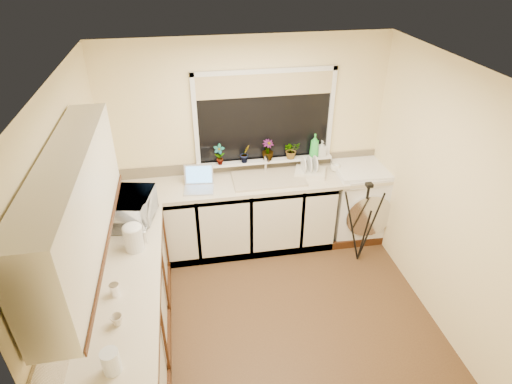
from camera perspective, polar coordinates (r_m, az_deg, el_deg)
The scene contains 34 objects.
floor at distance 4.48m, azimuth 2.06°, elevation -16.30°, with size 3.20×3.20×0.00m, color brown.
ceiling at distance 3.15m, azimuth 2.93°, elevation 15.40°, with size 3.20×3.20×0.00m, color white.
wall_back at distance 4.96m, azimuth -1.22°, elevation 6.43°, with size 3.20×3.20×0.00m, color #FDE6A9.
wall_front at distance 2.63m, azimuth 9.79°, elevation -21.87°, with size 3.20×3.20×0.00m, color #FDE6A9.
wall_left at distance 3.73m, azimuth -22.52°, elevation -5.47°, with size 3.00×3.00×0.00m, color #FDE6A9.
wall_right at distance 4.27m, azimuth 23.92°, elevation -0.91°, with size 3.00×3.00×0.00m, color #FDE6A9.
base_cabinet_back at distance 5.06m, azimuth -4.23°, elevation -3.48°, with size 2.55×0.60×0.86m, color silver.
base_cabinet_left at distance 3.96m, azimuth -16.47°, elevation -17.04°, with size 0.54×2.40×0.86m, color silver.
worktop_back at distance 4.86m, azimuth -0.62°, elevation 1.26°, with size 3.20×0.60×0.04m, color beige.
worktop_left at distance 3.65m, azimuth -17.53°, elevation -12.29°, with size 0.60×2.40×0.04m, color beige.
upper_cabinet at distance 3.02m, azimuth -23.14°, elevation -1.51°, with size 0.28×1.90×0.70m, color silver.
splashback_left at distance 3.55m, azimuth -22.80°, elevation -9.61°, with size 0.02×2.40×0.45m, color beige.
splashback_back at distance 5.06m, azimuth -1.16°, elevation 3.75°, with size 3.20×0.02×0.14m, color beige.
window_glass at distance 4.85m, azimuth 1.14°, elevation 10.01°, with size 1.50×0.02×1.00m, color black.
window_blind at distance 4.70m, azimuth 1.25°, elevation 14.16°, with size 1.50×0.02×0.25m, color tan.
windowsill at distance 5.01m, azimuth 1.20°, elevation 4.29°, with size 1.60×0.14×0.03m, color white.
sink at distance 4.87m, azimuth 1.70°, elevation 1.80°, with size 0.82×0.46×0.03m, color tan.
faucet at distance 4.98m, azimuth 1.30°, elevation 3.88°, with size 0.03×0.03×0.24m, color silver.
washing_machine at distance 5.45m, azimuth 13.58°, elevation -0.98°, with size 0.67×0.65×0.96m, color white.
laptop at distance 4.73m, azimuth -7.69°, elevation 1.27°, with size 0.35×0.33×0.24m.
kettle at distance 3.92m, azimuth -16.11°, elevation -6.00°, with size 0.18×0.18×0.23m, color silver.
dish_rack at distance 5.02m, azimuth 7.30°, elevation 2.67°, with size 0.35×0.26×0.05m, color beige.
tripod at distance 4.95m, azimuth 14.20°, elevation -4.09°, with size 0.50×0.50×1.04m, color black, non-canonical shape.
glass_jug at distance 3.05m, azimuth -18.92°, elevation -20.75°, with size 0.12×0.12×0.17m, color silver.
steel_jar at distance 3.55m, azimuth -18.46°, elevation -12.35°, with size 0.08×0.08×0.10m, color white.
microwave at distance 4.27m, azimuth -16.19°, elevation -2.15°, with size 0.52×0.35×0.29m, color white.
plant_a at distance 4.85m, azimuth -4.96°, elevation 5.02°, with size 0.13×0.09×0.25m, color #999999.
plant_b at distance 4.89m, azimuth -1.48°, elevation 5.17°, with size 0.12×0.09×0.21m, color #999999.
plant_c at distance 4.94m, azimuth 1.60°, elevation 5.65°, with size 0.14×0.14×0.24m, color #999999.
plant_d at distance 5.00m, azimuth 4.79°, elevation 5.66°, with size 0.19×0.16×0.21m, color #999999.
soap_bottle_green at distance 5.06m, azimuth 7.87°, elevation 6.21°, with size 0.11×0.11×0.28m, color green.
soap_bottle_clear at distance 5.10m, azimuth 8.81°, elevation 5.82°, with size 0.09×0.09×0.19m, color #999999.
cup_back at distance 5.13m, azimuth 10.60°, elevation 3.26°, with size 0.12×0.12×0.09m, color white.
cup_left at distance 3.33m, azimuth -18.20°, elevation -16.04°, with size 0.09×0.09×0.08m, color beige.
Camera 1 is at (-0.68, -2.95, 3.31)m, focal length 29.77 mm.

